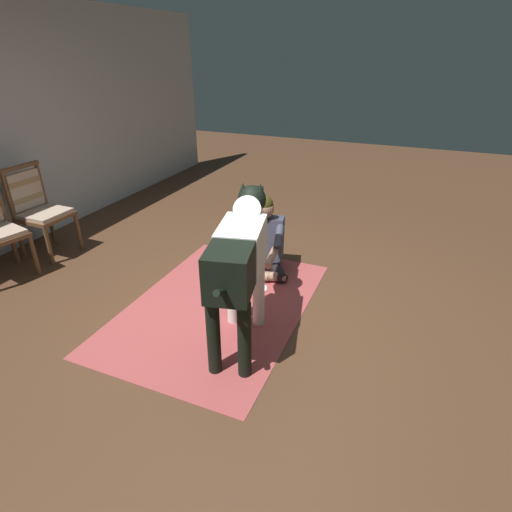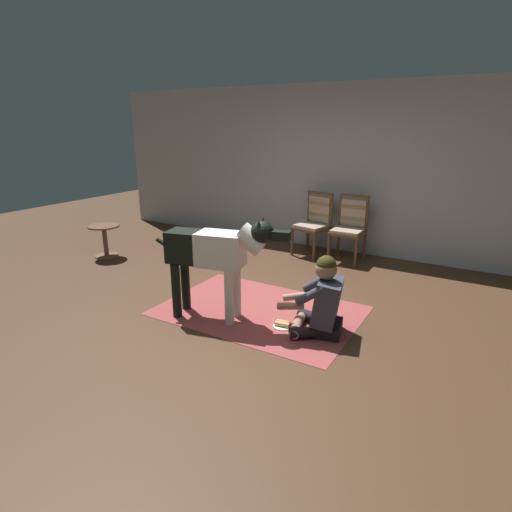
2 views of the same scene
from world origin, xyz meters
name	(u,v)px [view 2 (image 2 of 2)]	position (x,y,z in m)	size (l,w,h in m)	color
ground_plane	(236,321)	(0.00, 0.00, 0.00)	(15.44, 15.44, 0.00)	#4B301E
back_wall	(342,170)	(0.00, 3.10, 1.30)	(8.92, 0.10, 2.60)	#B6B9BD
area_rug	(259,310)	(0.09, 0.34, 0.00)	(2.16, 1.48, 0.01)	#99413F
dining_chair_left_of_pair	(315,221)	(-0.23, 2.63, 0.54)	(0.55, 0.55, 0.98)	brown
dining_chair_right_of_pair	(350,225)	(0.34, 2.64, 0.54)	(0.46, 0.47, 0.98)	brown
person_sitting_on_floor	(322,302)	(0.87, 0.22, 0.33)	(0.68, 0.57, 0.80)	black
large_dog	(216,253)	(-0.21, -0.03, 0.73)	(1.44, 0.49, 1.12)	silver
hot_dog_on_plate	(283,324)	(0.49, 0.13, 0.03)	(0.20, 0.20, 0.06)	white
round_side_table	(105,238)	(-2.97, 0.85, 0.30)	(0.47, 0.47, 0.50)	brown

